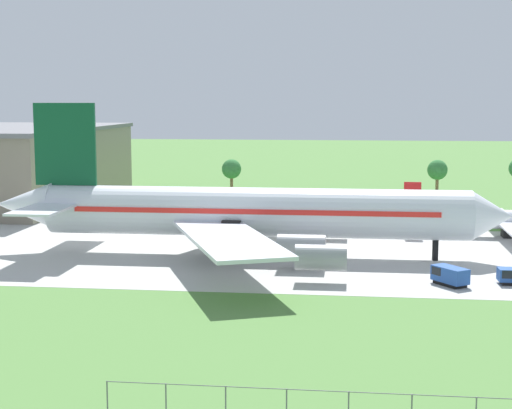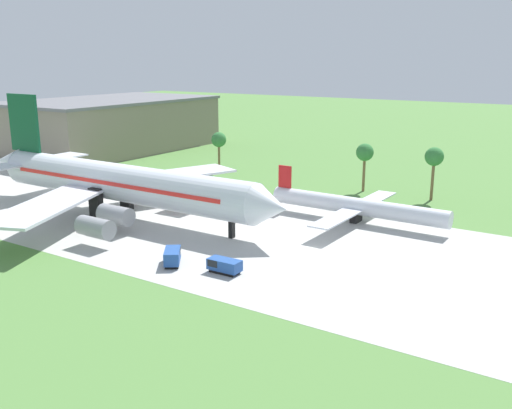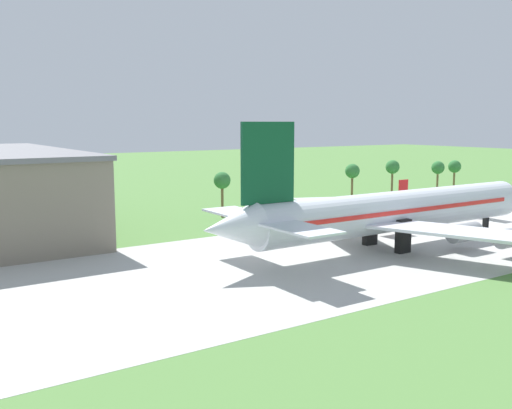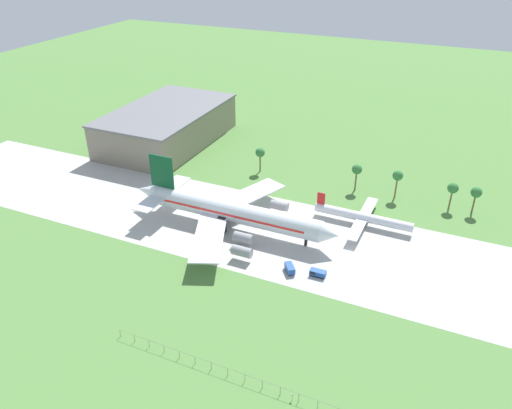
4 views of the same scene
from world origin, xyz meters
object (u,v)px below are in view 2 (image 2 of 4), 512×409
at_px(catering_van, 223,265).
at_px(terminal_building, 110,125).
at_px(jet_airliner, 116,182).
at_px(regional_aircraft, 356,206).
at_px(baggage_tug, 172,256).

bearing_deg(catering_van, terminal_building, 144.23).
bearing_deg(catering_van, jet_airliner, 158.68).
bearing_deg(regional_aircraft, catering_van, -98.67).
distance_m(catering_van, terminal_building, 109.65).
xyz_separation_m(regional_aircraft, baggage_tug, (-12.32, -32.42, -1.56)).
bearing_deg(terminal_building, baggage_tug, -38.75).
height_order(jet_airliner, terminal_building, jet_airliner).
height_order(baggage_tug, terminal_building, terminal_building).
height_order(jet_airliner, catering_van, jet_airliner).
bearing_deg(jet_airliner, baggage_tug, -29.18).
bearing_deg(jet_airliner, catering_van, -21.32).
height_order(catering_van, terminal_building, terminal_building).
relative_size(jet_airliner, catering_van, 15.54).
bearing_deg(jet_airliner, regional_aircraft, 26.68).
bearing_deg(baggage_tug, regional_aircraft, 69.20).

